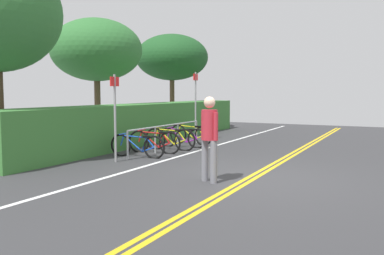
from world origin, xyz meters
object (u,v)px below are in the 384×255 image
Objects in this scene: sign_post_near at (115,110)px; sign_post_far at (196,100)px; bicycle_1 at (154,142)px; bicycle_0 at (137,146)px; pedestrian at (209,133)px; bicycle_4 at (191,134)px; tree_mid at (96,50)px; bicycle_3 at (182,138)px; bicycle_2 at (170,139)px; tree_far_right at (172,58)px; bike_rack at (167,131)px.

sign_post_near is 5.09m from sign_post_far.
bicycle_1 is 0.75× the size of sign_post_near.
pedestrian is at bearing -122.67° from bicycle_0.
sign_post_near is (-4.16, 0.05, 1.02)m from bicycle_4.
pedestrian is at bearing -125.46° from tree_mid.
tree_mid is at bearing 109.54° from sign_post_far.
bicycle_0 is 0.38× the size of tree_mid.
bicycle_3 is (2.39, -0.13, 0.00)m from bicycle_0.
bicycle_3 is at bearing -4.82° from bicycle_1.
bicycle_2 is at bearing -6.96° from bicycle_1.
bicycle_1 is 8.73m from tree_far_right.
bicycle_3 is 5.32m from pedestrian.
sign_post_near reaches higher than bike_rack.
bicycle_0 is at bearing -179.96° from bicycle_4.
pedestrian is (-3.63, -3.00, 0.65)m from bicycle_2.
bicycle_0 is at bearing 176.86° from bicycle_3.
sign_post_near reaches higher than bicycle_2.
bike_rack is 4.74m from pedestrian.
bicycle_2 is at bearing 177.42° from bicycle_3.
sign_post_far is at bearing -140.88° from tree_far_right.
bicycle_1 is (-0.73, 0.02, -0.25)m from bike_rack.
bike_rack is 4.91m from tree_mid.
tree_mid is (4.91, 6.89, 2.38)m from pedestrian.
bicycle_0 is 0.99× the size of bicycle_4.
sign_post_near reaches higher than bicycle_4.
tree_mid is at bearing 70.87° from bike_rack.
tree_far_right is (9.11, 3.49, 2.12)m from sign_post_near.
bicycle_3 is at bearing -167.47° from sign_post_far.
tree_mid is (1.28, 3.89, 3.02)m from bicycle_2.
pedestrian is (-4.37, -2.96, 0.67)m from bicycle_3.
bicycle_0 is at bearing 179.23° from bike_rack.
bicycle_4 is (0.87, 0.13, 0.02)m from bicycle_3.
bicycle_3 is 0.68× the size of sign_post_far.
sign_post_far is 5.56m from tree_far_right.
tree_mid reaches higher than bicycle_2.
bicycle_1 is at bearing -1.78° from sign_post_near.
tree_far_right is at bearing 29.04° from bicycle_2.
bicycle_0 is 1.01× the size of pedestrian.
bicycle_0 is 0.68× the size of sign_post_far.
bicycle_4 is 1.51m from sign_post_far.
bike_rack is at bearing -1.43° from bicycle_1.
bicycle_0 is 0.77× the size of sign_post_near.
bicycle_1 is at bearing -0.22° from bicycle_0.
bicycle_3 is 0.76× the size of sign_post_near.
sign_post_far is 4.18m from tree_mid.
tree_mid is at bearing 71.82° from bicycle_2.
tree_mid reaches higher than pedestrian.
pedestrian is 3.35m from sign_post_near.
sign_post_far is (4.17, 0.27, 1.19)m from bicycle_0.
bicycle_2 is 8.13m from tree_far_right.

